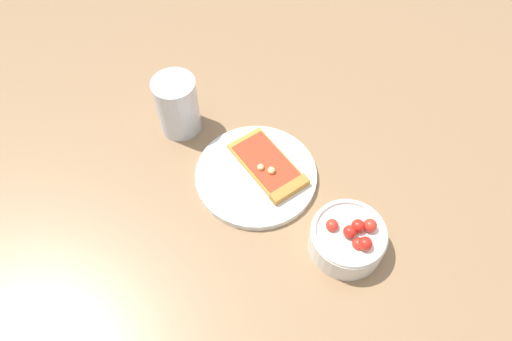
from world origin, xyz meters
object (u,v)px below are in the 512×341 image
plate (256,175)px  soda_glass (178,107)px  salad_bowl (348,238)px  pizza_slice_main (271,169)px

plate → soda_glass: (0.16, 0.12, 0.05)m
plate → salad_bowl: (-0.18, -0.11, 0.02)m
pizza_slice_main → salad_bowl: salad_bowl is taller
pizza_slice_main → plate: bearing=88.0°
pizza_slice_main → soda_glass: bearing=41.9°
plate → soda_glass: 0.21m
plate → salad_bowl: size_ratio=1.80×
plate → soda_glass: soda_glass is taller
salad_bowl → pizza_slice_main: bearing=26.1°
plate → soda_glass: bearing=36.2°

